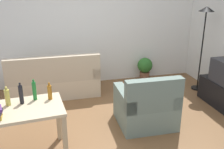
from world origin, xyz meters
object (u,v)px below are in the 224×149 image
at_px(bottle_green, 34,91).
at_px(torchiere_lamp, 205,26).
at_px(desk, 16,117).
at_px(potted_plant, 145,68).
at_px(tv_stand, 224,95).
at_px(bottle_amber, 50,92).
at_px(armchair, 146,107).
at_px(couch, 54,81).
at_px(bottle_squat, 7,97).
at_px(bottle_dark, 21,94).

bearing_deg(bottle_green, torchiere_lamp, 21.51).
height_order(desk, potted_plant, desk).
xyz_separation_m(tv_stand, bottle_amber, (-3.22, -0.49, 0.62)).
xyz_separation_m(tv_stand, torchiere_lamp, (0.00, 0.90, 1.17)).
height_order(desk, armchair, armchair).
distance_m(torchiere_lamp, bottle_amber, 3.55).
bearing_deg(armchair, bottle_green, 7.92).
bearing_deg(couch, tv_stand, 156.21).
distance_m(couch, desk, 2.14).
bearing_deg(bottle_squat, potted_plant, 38.52).
bearing_deg(bottle_squat, bottle_dark, 2.12).
xyz_separation_m(potted_plant, armchair, (-0.73, -1.94, -0.01)).
height_order(tv_stand, bottle_green, bottle_green).
xyz_separation_m(desk, armchair, (1.97, 0.42, -0.33)).
bearing_deg(torchiere_lamp, bottle_amber, -156.72).
height_order(tv_stand, armchair, armchair).
height_order(bottle_dark, bottle_amber, bottle_dark).
bearing_deg(torchiere_lamp, desk, -156.83).
bearing_deg(bottle_green, bottle_squat, -165.65).
relative_size(armchair, bottle_squat, 3.60).
height_order(bottle_squat, bottle_amber, bottle_squat).
relative_size(couch, tv_stand, 1.67).
distance_m(torchiere_lamp, potted_plant, 1.65).
xyz_separation_m(torchiere_lamp, bottle_squat, (-3.76, -1.44, -0.54)).
distance_m(bottle_dark, bottle_amber, 0.37).
relative_size(tv_stand, potted_plant, 1.93).
relative_size(desk, bottle_green, 4.27).
distance_m(desk, bottle_green, 0.41).
bearing_deg(tv_stand, bottle_green, 97.45).
height_order(torchiere_lamp, armchair, torchiere_lamp).
xyz_separation_m(bottle_green, bottle_amber, (0.20, -0.04, -0.03)).
bearing_deg(potted_plant, armchair, -110.70).
bearing_deg(bottle_squat, bottle_amber, 5.10).
bearing_deg(bottle_amber, couch, 86.80).
bearing_deg(couch, bottle_amber, 86.80).
bearing_deg(bottle_green, couch, 80.58).
distance_m(desk, bottle_amber, 0.53).
xyz_separation_m(couch, armchair, (1.42, -1.62, 0.01)).
bearing_deg(potted_plant, tv_stand, -60.20).
bearing_deg(bottle_green, potted_plant, 41.01).
bearing_deg(torchiere_lamp, couch, 171.36).
bearing_deg(bottle_dark, couch, 76.18).
xyz_separation_m(potted_plant, bottle_green, (-2.46, -2.14, 0.56)).
relative_size(tv_stand, desk, 0.88).
bearing_deg(armchair, desk, 13.35).
xyz_separation_m(tv_stand, bottle_squat, (-3.76, -0.53, 0.63)).
distance_m(couch, potted_plant, 2.18).
distance_m(desk, potted_plant, 3.60).
distance_m(tv_stand, armchair, 1.72).
height_order(desk, bottle_dark, bottle_dark).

